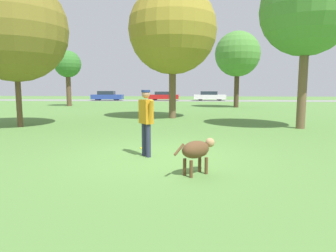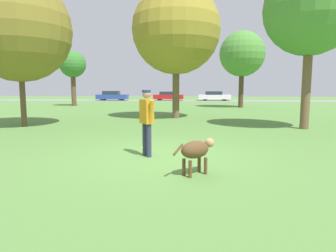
{
  "view_description": "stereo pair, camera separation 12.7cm",
  "coord_description": "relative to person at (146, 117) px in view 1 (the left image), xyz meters",
  "views": [
    {
      "loc": [
        0.8,
        -7.59,
        1.75
      ],
      "look_at": [
        0.28,
        -0.81,
        0.9
      ],
      "focal_mm": 32.0,
      "sensor_mm": 36.0,
      "label": 1
    },
    {
      "loc": [
        0.92,
        -7.58,
        1.75
      ],
      "look_at": [
        0.28,
        -0.81,
        0.9
      ],
      "focal_mm": 32.0,
      "sensor_mm": 36.0,
      "label": 2
    }
  ],
  "objects": [
    {
      "name": "parked_car_blue",
      "position": [
        -11.14,
        35.8,
        -0.35
      ],
      "size": [
        4.59,
        1.98,
        1.39
      ],
      "rotation": [
        0.0,
        0.0,
        0.04
      ],
      "color": "#284293",
      "rests_on": "ground_plane"
    },
    {
      "name": "dog",
      "position": [
        1.28,
        -1.56,
        -0.52
      ],
      "size": [
        0.88,
        0.81,
        0.72
      ],
      "rotation": [
        0.0,
        0.0,
        0.74
      ],
      "color": "brown",
      "rests_on": "ground_plane"
    },
    {
      "name": "tree_near_right",
      "position": [
        5.98,
        5.93,
        4.02
      ],
      "size": [
        3.89,
        3.89,
        7.01
      ],
      "color": "brown",
      "rests_on": "ground_plane"
    },
    {
      "name": "tree_mid_center",
      "position": [
        0.05,
        10.16,
        4.07
      ],
      "size": [
        5.09,
        5.09,
        7.65
      ],
      "color": "brown",
      "rests_on": "ground_plane"
    },
    {
      "name": "parked_car_red",
      "position": [
        -2.86,
        36.49,
        -0.37
      ],
      "size": [
        4.38,
        1.72,
        1.3
      ],
      "rotation": [
        0.0,
        0.0,
        -0.01
      ],
      "color": "red",
      "rests_on": "ground_plane"
    },
    {
      "name": "tree_near_left",
      "position": [
        -6.66,
        5.5,
        3.33
      ],
      "size": [
        4.64,
        4.64,
        6.68
      ],
      "color": "brown",
      "rests_on": "ground_plane"
    },
    {
      "name": "tree_far_left",
      "position": [
        -11.1,
        21.79,
        3.06
      ],
      "size": [
        2.64,
        2.64,
        5.49
      ],
      "color": "brown",
      "rests_on": "ground_plane"
    },
    {
      "name": "far_road_strip",
      "position": [
        0.35,
        36.15,
        -1.02
      ],
      "size": [
        120.0,
        6.0,
        0.01
      ],
      "color": "gray",
      "rests_on": "ground_plane"
    },
    {
      "name": "ground_plane",
      "position": [
        0.35,
        0.02,
        -1.02
      ],
      "size": [
        120.0,
        120.0,
        0.0
      ],
      "primitive_type": "plane",
      "color": "#56843D"
    },
    {
      "name": "person",
      "position": [
        0.0,
        0.0,
        0.0
      ],
      "size": [
        0.47,
        0.6,
        1.72
      ],
      "rotation": [
        0.0,
        0.0,
        -0.94
      ],
      "color": "#2D334C",
      "rests_on": "ground_plane"
    },
    {
      "name": "frisbee",
      "position": [
        -0.24,
        1.01,
        -1.01
      ],
      "size": [
        0.21,
        0.21,
        0.02
      ],
      "color": "yellow",
      "rests_on": "ground_plane"
    },
    {
      "name": "parked_car_white",
      "position": [
        3.84,
        36.35,
        -0.35
      ],
      "size": [
        4.58,
        1.88,
        1.35
      ],
      "rotation": [
        0.0,
        0.0,
        -0.01
      ],
      "color": "white",
      "rests_on": "ground_plane"
    },
    {
      "name": "tree_far_right",
      "position": [
        5.36,
        20.79,
        3.84
      ],
      "size": [
        4.11,
        4.11,
        6.94
      ],
      "color": "#4C3826",
      "rests_on": "ground_plane"
    }
  ]
}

